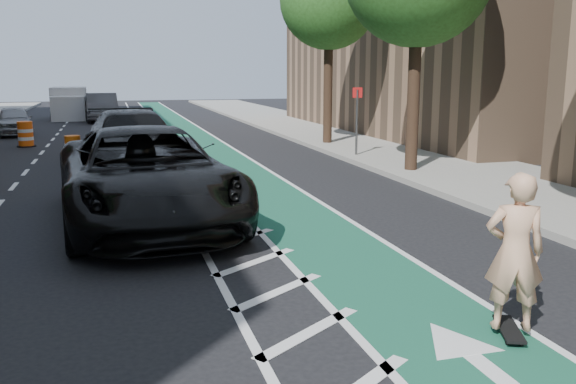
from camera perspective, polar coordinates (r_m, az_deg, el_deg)
name	(u,v)px	position (r m, az deg, el deg)	size (l,w,h in m)	color
ground	(168,304)	(8.32, -11.14, -10.21)	(120.00, 120.00, 0.00)	black
bike_lane	(239,173)	(18.34, -4.60, 1.74)	(2.00, 90.00, 0.01)	#175241
buffer_strip	(189,176)	(18.11, -9.26, 1.50)	(1.40, 90.00, 0.01)	silver
sidewalk_right	(433,162)	(20.61, 13.41, 2.71)	(5.00, 90.00, 0.15)	gray
curb_right	(364,165)	(19.53, 7.13, 2.48)	(0.12, 90.00, 0.16)	gray
tree_r_d	(328,1)	(25.36, 3.73, 17.43)	(4.20, 4.20, 7.90)	#382619
sign_post	(357,120)	(21.43, 6.46, 6.69)	(0.35, 0.08, 2.47)	#4C4C4C
skateboard	(509,329)	(7.65, 19.97, -11.97)	(0.50, 0.79, 0.10)	black
skateboarder	(515,252)	(7.35, 20.45, -5.26)	(0.67, 0.44, 1.82)	tan
suv_near	(145,176)	(12.52, -13.20, 1.48)	(3.18, 6.90, 1.92)	black
suv_far	(133,142)	(19.17, -14.29, 4.60)	(2.58, 6.35, 1.84)	black
car_silver	(14,120)	(32.47, -24.25, 6.12)	(1.63, 4.06, 1.38)	gray
car_grey	(102,107)	(39.68, -17.01, 7.60)	(1.81, 5.19, 1.71)	#505055
box_truck	(69,104)	(42.40, -19.80, 7.73)	(2.30, 4.90, 2.02)	silver
barrel_b	(73,149)	(21.93, -19.47, 3.78)	(0.65, 0.65, 0.89)	orange
barrel_c	(26,135)	(27.07, -23.35, 4.93)	(0.75, 0.75, 1.03)	#FF560D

